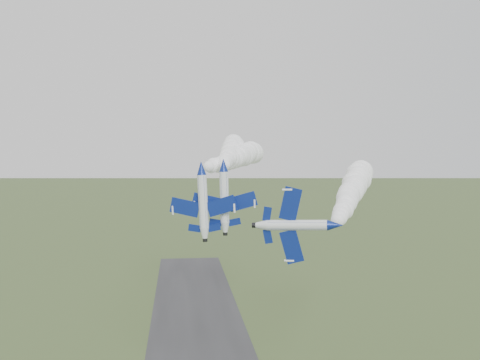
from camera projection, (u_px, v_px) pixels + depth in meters
name	position (u px, v px, depth m)	size (l,w,h in m)	color
jet_lead	(336.00, 225.00, 65.45)	(6.20, 11.08, 9.49)	white
smoke_trail_jet_lead	(353.00, 190.00, 95.40)	(5.43, 57.69, 5.43)	white
jet_pair_left	(201.00, 168.00, 81.87)	(10.55, 12.30, 3.10)	white
smoke_trail_jet_pair_left	(236.00, 158.00, 112.19)	(5.35, 55.95, 5.35)	white
jet_pair_right	(223.00, 165.00, 82.60)	(10.12, 12.02, 2.97)	white
smoke_trail_jet_pair_right	(231.00, 152.00, 117.61)	(5.52, 65.16, 5.52)	white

